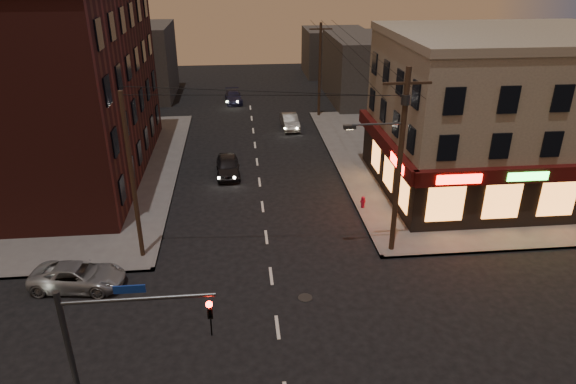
{
  "coord_description": "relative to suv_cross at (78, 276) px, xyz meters",
  "views": [
    {
      "loc": [
        -1.33,
        -17.97,
        14.93
      ],
      "look_at": [
        1.19,
        7.23,
        3.2
      ],
      "focal_mm": 32.0,
      "sensor_mm": 36.0,
      "label": 1
    }
  ],
  "objects": [
    {
      "name": "pizza_building",
      "position": [
        25.41,
        9.43,
        4.72
      ],
      "size": [
        15.85,
        12.85,
        10.5
      ],
      "color": "gray",
      "rests_on": "sidewalk_ne"
    },
    {
      "name": "ground",
      "position": [
        9.48,
        -4.0,
        -0.63
      ],
      "size": [
        120.0,
        120.0,
        0.0
      ],
      "primitive_type": "plane",
      "color": "black",
      "rests_on": "ground"
    },
    {
      "name": "sidewalk_nw",
      "position": [
        -8.52,
        15.0,
        -0.55
      ],
      "size": [
        24.0,
        28.0,
        0.15
      ],
      "primitive_type": "cube",
      "color": "#514F4C",
      "rests_on": "ground"
    },
    {
      "name": "utility_pole_main",
      "position": [
        16.17,
        1.8,
        5.13
      ],
      "size": [
        4.2,
        0.44,
        10.0
      ],
      "color": "#382619",
      "rests_on": "sidewalk_ne"
    },
    {
      "name": "brick_apartment",
      "position": [
        -5.02,
        15.0,
        6.02
      ],
      "size": [
        12.0,
        20.0,
        13.0
      ],
      "primitive_type": "cube",
      "color": "#451A16",
      "rests_on": "sidewalk_nw"
    },
    {
      "name": "traffic_signal",
      "position": [
        3.92,
        -9.6,
        3.53
      ],
      "size": [
        4.49,
        0.32,
        6.47
      ],
      "color": "#333538",
      "rests_on": "ground"
    },
    {
      "name": "utility_pole_west",
      "position": [
        2.68,
        2.5,
        4.02
      ],
      "size": [
        0.24,
        0.24,
        9.0
      ],
      "primitive_type": "cylinder",
      "color": "#382619",
      "rests_on": "sidewalk_nw"
    },
    {
      "name": "bg_building_nw",
      "position": [
        -3.52,
        38.0,
        3.37
      ],
      "size": [
        9.0,
        10.0,
        8.0
      ],
      "primitive_type": "cube",
      "color": "#3F3D3A",
      "rests_on": "ground"
    },
    {
      "name": "utility_pole_far",
      "position": [
        16.28,
        28.0,
        4.02
      ],
      "size": [
        0.26,
        0.26,
        9.0
      ],
      "primitive_type": "cylinder",
      "color": "#382619",
      "rests_on": "sidewalk_ne"
    },
    {
      "name": "sedan_near",
      "position": [
        7.23,
        13.57,
        0.09
      ],
      "size": [
        1.87,
        4.28,
        1.43
      ],
      "primitive_type": "imported",
      "rotation": [
        0.0,
        0.0,
        0.04
      ],
      "color": "black",
      "rests_on": "ground"
    },
    {
      "name": "suv_cross",
      "position": [
        0.0,
        0.0,
        0.0
      ],
      "size": [
        4.75,
        2.66,
        1.25
      ],
      "primitive_type": "imported",
      "rotation": [
        0.0,
        0.0,
        1.44
      ],
      "color": "gray",
      "rests_on": "ground"
    },
    {
      "name": "bg_building_ne_b",
      "position": [
        21.48,
        48.0,
        2.37
      ],
      "size": [
        8.0,
        8.0,
        6.0
      ],
      "primitive_type": "cube",
      "color": "#3F3D3A",
      "rests_on": "ground"
    },
    {
      "name": "sidewalk_ne",
      "position": [
        27.48,
        15.0,
        -0.55
      ],
      "size": [
        24.0,
        28.0,
        0.15
      ],
      "primitive_type": "cube",
      "color": "#514F4C",
      "rests_on": "ground"
    },
    {
      "name": "sedan_far",
      "position": [
        7.71,
        34.3,
        0.01
      ],
      "size": [
        2.07,
        4.47,
        1.26
      ],
      "primitive_type": "imported",
      "rotation": [
        0.0,
        0.0,
        0.07
      ],
      "color": "#1B1C37",
      "rests_on": "ground"
    },
    {
      "name": "fire_hydrant",
      "position": [
        15.88,
        6.96,
        -0.05
      ],
      "size": [
        0.36,
        0.36,
        0.78
      ],
      "rotation": [
        0.0,
        0.0,
        0.41
      ],
      "color": "maroon",
      "rests_on": "sidewalk_ne"
    },
    {
      "name": "sedan_mid",
      "position": [
        12.97,
        24.37,
        0.05
      ],
      "size": [
        1.64,
        4.15,
        1.35
      ],
      "primitive_type": "imported",
      "rotation": [
        0.0,
        0.0,
        0.05
      ],
      "color": "slate",
      "rests_on": "ground"
    },
    {
      "name": "bg_building_ne_a",
      "position": [
        23.48,
        34.0,
        2.87
      ],
      "size": [
        10.0,
        12.0,
        7.0
      ],
      "primitive_type": "cube",
      "color": "#3F3D3A",
      "rests_on": "ground"
    }
  ]
}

